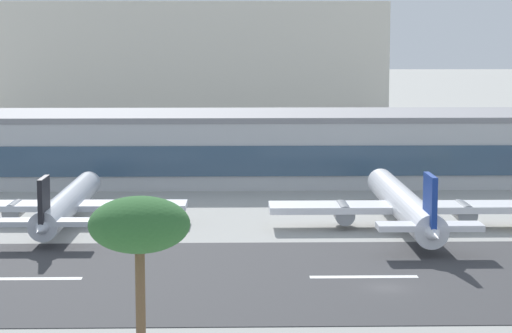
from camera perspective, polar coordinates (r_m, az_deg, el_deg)
name	(u,v)px	position (r m, az deg, el deg)	size (l,w,h in m)	color
ground_plane	(387,288)	(107.15, 7.51, -6.92)	(1400.00, 1400.00, 0.00)	#9E9E99
runway_strip	(380,277)	(111.74, 7.13, -6.29)	(800.00, 37.46, 0.08)	#38383A
runway_centreline_dash_3	(27,279)	(112.82, -12.95, -6.27)	(12.00, 1.20, 0.01)	white
runway_centreline_dash_4	(364,277)	(111.47, 6.18, -6.29)	(12.00, 1.20, 0.01)	white
terminal_building	(234,147)	(183.34, -1.24, 1.14)	(203.72, 25.66, 12.61)	#B7BABC
distant_hotel_block	(188,64)	(300.13, -3.91, 5.87)	(117.29, 24.28, 36.46)	beige
airliner_black_tail_gate_0	(67,205)	(143.32, -10.77, -2.16)	(33.80, 43.18, 9.01)	silver
airliner_navy_tail_gate_1	(405,206)	(139.41, 8.50, -2.24)	(37.47, 47.91, 10.00)	white
palm_tree_2	(139,228)	(68.77, -6.69, -3.50)	(6.99, 6.99, 15.64)	brown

